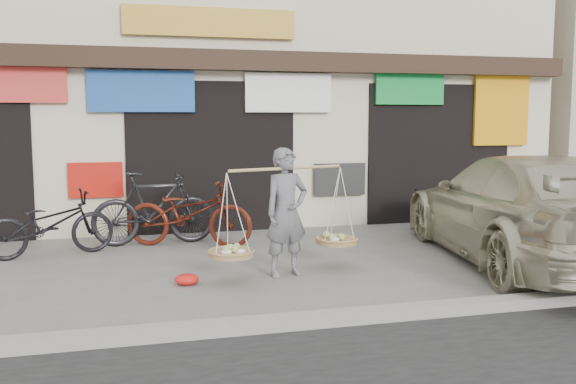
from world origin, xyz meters
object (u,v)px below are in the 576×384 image
object	(u,v)px
street_vendor	(286,217)
bike_0	(50,224)
suv	(525,209)
bike_2	(189,213)
bike_1	(154,208)

from	to	relation	value
street_vendor	bike_0	xyz separation A→B (m)	(-3.10, 2.05, -0.29)
street_vendor	suv	size ratio (longest dim) A/B	0.37
bike_2	suv	distance (m)	5.06
street_vendor	bike_0	bearing A→B (deg)	130.70
bike_0	suv	size ratio (longest dim) A/B	0.33
bike_0	suv	distance (m)	6.92
street_vendor	bike_1	xyz separation A→B (m)	(-1.54, 2.54, -0.18)
street_vendor	suv	bearing A→B (deg)	-18.20
bike_0	bike_2	distance (m)	2.09
bike_1	suv	distance (m)	5.68
bike_2	bike_0	bearing A→B (deg)	118.53
bike_1	suv	bearing A→B (deg)	-120.35
bike_0	bike_2	size ratio (longest dim) A/B	0.90
bike_0	bike_1	world-z (taller)	bike_1
bike_1	suv	world-z (taller)	suv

